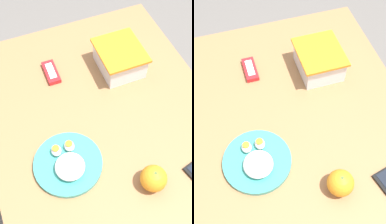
% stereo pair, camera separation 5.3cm
% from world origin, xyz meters
% --- Properties ---
extents(ground_plane, '(10.00, 10.00, 0.00)m').
position_xyz_m(ground_plane, '(0.00, 0.00, 0.00)').
color(ground_plane, '#66605B').
extents(table, '(1.22, 0.82, 0.75)m').
position_xyz_m(table, '(0.00, 0.00, 0.67)').
color(table, '#996B42').
rests_on(table, ground_plane).
extents(food_container, '(0.19, 0.17, 0.10)m').
position_xyz_m(food_container, '(-0.29, 0.15, 0.79)').
color(food_container, white).
rests_on(food_container, table).
extents(orange_fruit, '(0.08, 0.08, 0.08)m').
position_xyz_m(orange_fruit, '(0.18, 0.05, 0.79)').
color(orange_fruit, orange).
rests_on(orange_fruit, table).
extents(rice_plate, '(0.22, 0.22, 0.06)m').
position_xyz_m(rice_plate, '(0.03, -0.17, 0.77)').
color(rice_plate, teal).
rests_on(rice_plate, table).
extents(candy_bar, '(0.11, 0.05, 0.02)m').
position_xyz_m(candy_bar, '(-0.36, -0.11, 0.76)').
color(candy_bar, red).
rests_on(candy_bar, table).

